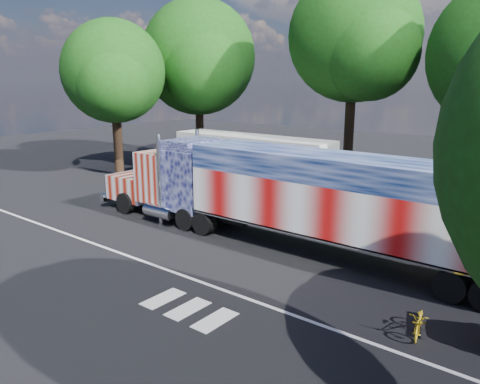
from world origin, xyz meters
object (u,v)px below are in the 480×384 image
Objects in this scene: coach_bus at (251,160)px; tree_n_mid at (356,37)px; semi_truck at (287,194)px; tree_w_a at (114,72)px; woman at (128,198)px; tree_nw_a at (199,58)px; bicycle at (419,322)px.

coach_bus is 11.21m from tree_n_mid.
semi_truck is 1.87× the size of tree_w_a.
semi_truck is at bearing 28.45° from woman.
tree_nw_a reaches higher than woman.
tree_n_mid reaches higher than bicycle.
tree_nw_a is at bearing 82.05° from tree_w_a.
tree_nw_a is at bearing 133.86° from bicycle.
semi_truck is 14.49× the size of bicycle.
bicycle is at bearing 13.47° from woman.
coach_bus reaches higher than woman.
tree_n_mid is at bearing 50.41° from coach_bus.
semi_truck reaches higher than coach_bus.
semi_truck is at bearing 139.91° from bicycle.
coach_bus is 9.88m from woman.
bicycle is at bearing -38.81° from coach_bus.
woman is 0.11× the size of tree_n_mid.
bicycle is 0.13× the size of tree_w_a.
coach_bus is 7.99× the size of bicycle.
coach_bus is at bearing 129.89° from bicycle.
bicycle is 29.02m from tree_w_a.
semi_truck is 1.56× the size of tree_nw_a.
coach_bus is at bearing -27.03° from tree_nw_a.
tree_n_mid is (6.18, 15.43, 9.47)m from woman.
semi_truck is 14.15× the size of woman.
semi_truck is 23.56m from tree_nw_a.
semi_truck reaches higher than bicycle.
coach_bus is 7.80× the size of woman.
woman is at bearing -175.19° from semi_truck.
tree_w_a is (-15.15, -9.13, -2.35)m from tree_n_mid.
bicycle is (15.98, -12.85, -1.44)m from coach_bus.
bicycle is 0.11× the size of tree_nw_a.
semi_truck is at bearing -37.06° from tree_nw_a.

